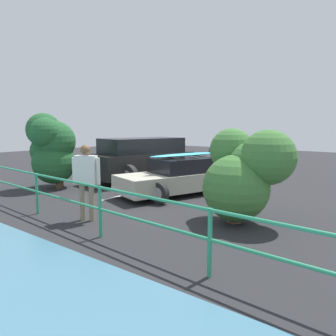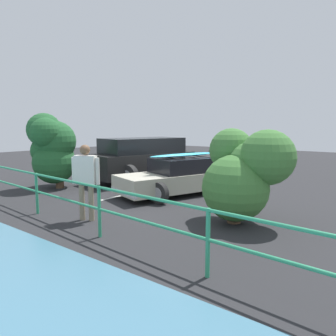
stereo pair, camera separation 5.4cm
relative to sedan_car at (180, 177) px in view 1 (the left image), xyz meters
The scene contains 8 objects.
ground_plane 0.84m from the sedan_car, 30.18° to the right, with size 44.00×44.00×0.02m, color #28282B.
parking_stripe 1.48m from the sedan_car, ahead, with size 4.59×0.12×0.00m, color silver.
sedan_car is the anchor object (origin of this frame).
suv_car 2.93m from the sedan_car, 21.87° to the right, with size 3.21×4.57×1.80m.
person_bystander 3.96m from the sedan_car, 90.89° to the left, with size 0.66×0.41×1.85m.
railing_fence 4.70m from the sedan_car, 105.49° to the left, with size 10.90×0.78×1.08m.
bush_near_left 3.63m from the sedan_car, 151.14° to the left, with size 2.19×1.82×2.24m.
bush_near_right 4.93m from the sedan_car, 24.11° to the left, with size 1.68×1.88×2.76m.
Camera 1 is at (-6.89, 9.12, 2.29)m, focal length 35.00 mm.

